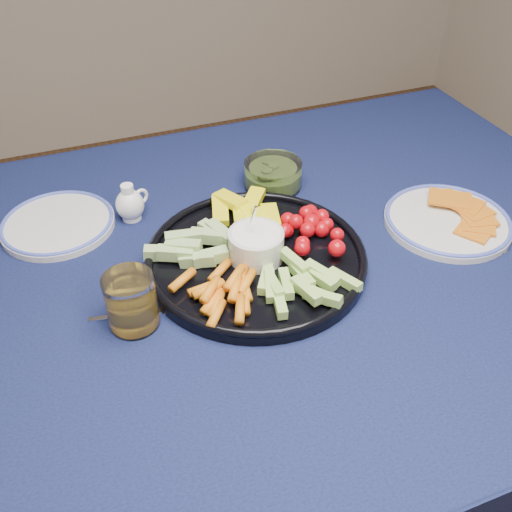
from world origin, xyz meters
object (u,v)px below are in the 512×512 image
object	(u,v)px
dining_table	(223,302)
side_plate_extra	(58,223)
creamer_pitcher	(130,204)
cheese_plate	(448,219)
juice_tumbler	(132,304)
crudite_platter	(254,254)
pickle_bowl	(273,176)

from	to	relation	value
dining_table	side_plate_extra	size ratio (longest dim) A/B	7.58
creamer_pitcher	cheese_plate	world-z (taller)	creamer_pitcher
creamer_pitcher	juice_tumbler	size ratio (longest dim) A/B	0.81
dining_table	cheese_plate	distance (m)	0.47
crudite_platter	juice_tumbler	distance (m)	0.24
crudite_platter	dining_table	bearing A→B (deg)	167.37
cheese_plate	juice_tumbler	world-z (taller)	juice_tumbler
cheese_plate	side_plate_extra	distance (m)	0.77
pickle_bowl	cheese_plate	size ratio (longest dim) A/B	0.50
dining_table	juice_tumbler	bearing A→B (deg)	-154.88
pickle_bowl	side_plate_extra	size ratio (longest dim) A/B	0.56
crudite_platter	pickle_bowl	world-z (taller)	crudite_platter
creamer_pitcher	juice_tumbler	distance (m)	0.30
side_plate_extra	juice_tumbler	bearing A→B (deg)	-74.19
dining_table	pickle_bowl	distance (m)	0.31
crudite_platter	pickle_bowl	size ratio (longest dim) A/B	3.23
pickle_bowl	juice_tumbler	size ratio (longest dim) A/B	1.29
juice_tumbler	side_plate_extra	world-z (taller)	juice_tumbler
creamer_pitcher	cheese_plate	bearing A→B (deg)	-22.98
cheese_plate	juice_tumbler	size ratio (longest dim) A/B	2.57
cheese_plate	side_plate_extra	bearing A→B (deg)	159.75
crudite_platter	creamer_pitcher	bearing A→B (deg)	128.77
creamer_pitcher	pickle_bowl	bearing A→B (deg)	1.42
pickle_bowl	creamer_pitcher	bearing A→B (deg)	-178.58
crudite_platter	side_plate_extra	bearing A→B (deg)	142.87
dining_table	pickle_bowl	world-z (taller)	pickle_bowl
crudite_platter	side_plate_extra	distance (m)	0.40
dining_table	juice_tumbler	xyz separation A→B (m)	(-0.17, -0.08, 0.13)
dining_table	side_plate_extra	distance (m)	0.36
pickle_bowl	cheese_plate	xyz separation A→B (m)	(0.27, -0.25, -0.01)
creamer_pitcher	cheese_plate	xyz separation A→B (m)	(0.58, -0.25, -0.02)
crudite_platter	cheese_plate	distance (m)	0.40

